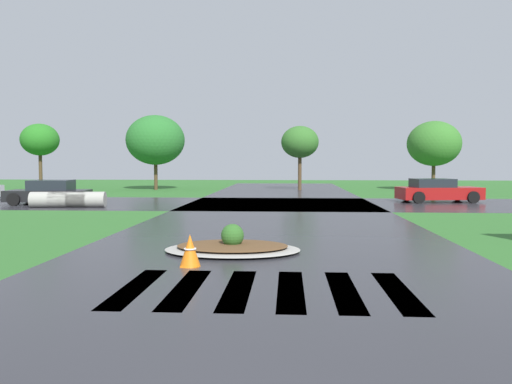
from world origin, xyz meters
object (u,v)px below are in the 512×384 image
car_silver_hatch (437,191)px  traffic_cone (190,251)px  car_white_sedan (49,193)px  median_island (232,247)px  drainage_pipe_stack (68,200)px

car_silver_hatch → traffic_cone: (-10.20, -18.04, -0.28)m
car_white_sedan → traffic_cone: (10.35, -15.34, -0.26)m
median_island → car_silver_hatch: 18.81m
car_white_sedan → drainage_pipe_stack: size_ratio=1.17×
car_silver_hatch → traffic_cone: size_ratio=6.73×
median_island → drainage_pipe_stack: bearing=128.2°
car_white_sedan → drainage_pipe_stack: bearing=130.4°
car_silver_hatch → drainage_pipe_stack: 19.30m
car_white_sedan → traffic_cone: car_white_sedan is taller
drainage_pipe_stack → car_silver_hatch: bearing=13.2°
median_island → traffic_cone: bearing=-110.8°
car_silver_hatch → drainage_pipe_stack: car_silver_hatch is taller
median_island → drainage_pipe_stack: drainage_pipe_stack is taller
car_white_sedan → car_silver_hatch: bearing=-177.8°
car_white_sedan → car_silver_hatch: car_silver_hatch is taller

